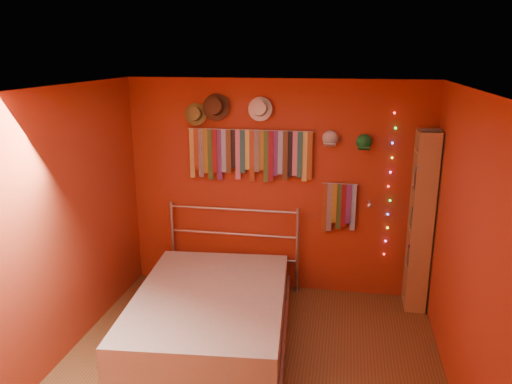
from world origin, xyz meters
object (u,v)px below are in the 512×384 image
Objects in this scene: bed at (210,312)px; bookshelf at (425,221)px; reading_lamp at (369,205)px; tie_rack at (249,153)px.

bookshelf is at bearing 19.43° from bed.
reading_lamp reaches higher than bed.
bed is at bearing -155.81° from bookshelf.
reading_lamp is 0.13× the size of bookshelf.
tie_rack reaches higher than bed.
bed is at bearing -147.87° from reading_lamp.
reading_lamp is at bearing -6.06° from tie_rack.
tie_rack reaches higher than reading_lamp.
bookshelf is 0.90× the size of bed.
tie_rack is at bearing 173.94° from reading_lamp.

